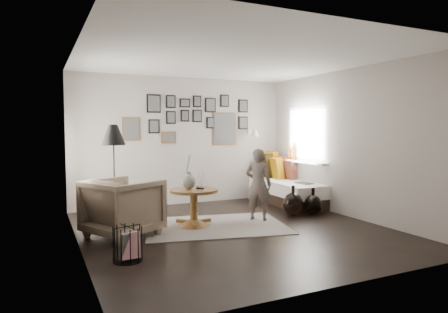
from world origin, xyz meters
name	(u,v)px	position (x,y,z in m)	size (l,w,h in m)	color
ground	(235,230)	(0.00, 0.00, 0.00)	(4.80, 4.80, 0.00)	black
wall_back	(183,141)	(0.00, 2.40, 1.30)	(4.50, 4.50, 0.00)	#A69C91
wall_front	(346,155)	(0.00, -2.40, 1.30)	(4.50, 4.50, 0.00)	#A69C91
wall_left	(78,149)	(-2.25, 0.00, 1.30)	(4.80, 4.80, 0.00)	#A69C91
wall_right	(350,143)	(2.25, 0.00, 1.30)	(4.80, 4.80, 0.00)	#A69C91
ceiling	(235,58)	(0.00, 0.00, 2.60)	(4.80, 4.80, 0.00)	white
door_left	(72,161)	(-2.23, 1.20, 1.05)	(0.00, 2.14, 2.14)	white
window_right	(300,159)	(2.18, 1.34, 0.93)	(0.15, 1.32, 1.30)	white
gallery_wall	(196,120)	(0.29, 2.38, 1.74)	(2.74, 0.03, 1.08)	brown
wall_sconce	(255,133)	(1.55, 2.13, 1.46)	(0.18, 0.36, 0.16)	white
rug	(215,226)	(-0.18, 0.35, 0.01)	(2.21, 1.55, 0.01)	beige
pedestal_table	(194,209)	(-0.49, 0.48, 0.28)	(0.76, 0.76, 0.60)	brown
vase	(189,179)	(-0.57, 0.50, 0.77)	(0.22, 0.22, 0.55)	black
candles	(200,180)	(-0.38, 0.48, 0.74)	(0.13, 0.13, 0.28)	black
daybed	(285,187)	(2.00, 1.61, 0.33)	(0.97, 2.20, 1.05)	black
magazine_on_daybed	(304,183)	(2.00, 0.96, 0.49)	(0.24, 0.32, 0.02)	black
armchair	(123,207)	(-1.62, 0.38, 0.42)	(0.90, 0.93, 0.84)	#73624D
armchair_cushion	(124,203)	(-1.59, 0.43, 0.48)	(0.38, 0.38, 0.10)	white
floor_lamp	(113,139)	(-1.62, 1.05, 1.40)	(0.38, 0.38, 1.62)	black
magazine_basket	(128,244)	(-1.79, -0.75, 0.20)	(0.41, 0.41, 0.41)	black
demijohn_large	(293,204)	(1.41, 0.49, 0.21)	(0.36, 0.36, 0.54)	black
demijohn_small	(313,205)	(1.76, 0.37, 0.18)	(0.32, 0.32, 0.49)	black
child	(258,184)	(0.65, 0.42, 0.61)	(0.45, 0.29, 1.23)	brown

